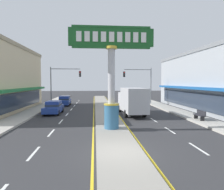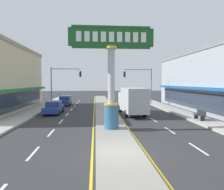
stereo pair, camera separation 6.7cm
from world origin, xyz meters
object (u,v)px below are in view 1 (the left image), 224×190
at_px(traffic_light_left_side, 62,79).
at_px(street_bench, 200,115).
at_px(storefront_right, 222,81).
at_px(sedan_far_right_lane, 54,107).
at_px(box_truck_near_left_lane, 132,100).
at_px(district_sign, 111,75).
at_px(sedan_near_right_lane, 64,101).
at_px(traffic_light_right_side, 141,79).

distance_m(traffic_light_left_side, street_bench, 21.44).
relative_size(storefront_right, sedan_far_right_lane, 5.49).
distance_m(sedan_far_right_lane, box_truck_near_left_lane, 9.35).
bearing_deg(district_sign, box_truck_near_left_lane, 67.73).
relative_size(box_truck_near_left_lane, street_bench, 4.36).
height_order(district_sign, traffic_light_left_side, district_sign).
relative_size(traffic_light_left_side, street_bench, 3.87).
xyz_separation_m(traffic_light_left_side, box_truck_near_left_lane, (9.43, -10.27, -2.55)).
height_order(storefront_right, sedan_near_right_lane, storefront_right).
bearing_deg(traffic_light_right_side, box_truck_near_left_lane, -107.73).
height_order(storefront_right, street_bench, storefront_right).
distance_m(district_sign, sedan_near_right_lane, 19.15).
height_order(sedan_near_right_lane, street_bench, sedan_near_right_lane).
bearing_deg(traffic_light_right_side, street_bench, -81.79).
relative_size(district_sign, sedan_near_right_lane, 1.82).
xyz_separation_m(traffic_light_right_side, sedan_near_right_lane, (-12.67, -0.46, -3.46)).
bearing_deg(box_truck_near_left_lane, storefront_right, 12.74).
height_order(traffic_light_right_side, street_bench, traffic_light_right_side).
bearing_deg(sedan_near_right_lane, district_sign, -70.78).
xyz_separation_m(district_sign, sedan_far_right_lane, (-6.19, 8.90, -3.56)).
bearing_deg(traffic_light_right_side, sedan_near_right_lane, -177.91).
relative_size(sedan_near_right_lane, sedan_far_right_lane, 1.01).
xyz_separation_m(storefront_right, street_bench, (-6.90, -7.30, -3.31)).
xyz_separation_m(sedan_near_right_lane, street_bench, (14.90, -14.99, -0.14)).
xyz_separation_m(storefront_right, traffic_light_right_side, (-9.13, 8.15, 0.29)).
relative_size(storefront_right, box_truck_near_left_lane, 3.40).
height_order(storefront_right, sedan_far_right_lane, storefront_right).
relative_size(traffic_light_right_side, box_truck_near_left_lane, 0.89).
relative_size(sedan_near_right_lane, street_bench, 2.72).
xyz_separation_m(storefront_right, traffic_light_left_side, (-22.09, 7.40, 0.29)).
height_order(traffic_light_left_side, traffic_light_right_side, same).
relative_size(storefront_right, traffic_light_right_side, 3.83).
relative_size(traffic_light_right_side, street_bench, 3.87).
height_order(district_sign, box_truck_near_left_lane, district_sign).
bearing_deg(sedan_far_right_lane, storefront_right, 3.09).
relative_size(district_sign, storefront_right, 0.33).
xyz_separation_m(sedan_near_right_lane, sedan_far_right_lane, (0.00, -8.87, 0.00)).
height_order(storefront_right, traffic_light_left_side, storefront_right).
xyz_separation_m(district_sign, traffic_light_left_side, (-6.48, 17.48, -0.10)).
height_order(traffic_light_left_side, street_bench, traffic_light_left_side).
distance_m(district_sign, storefront_right, 18.59).
xyz_separation_m(traffic_light_left_side, street_bench, (15.19, -14.70, -3.60)).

